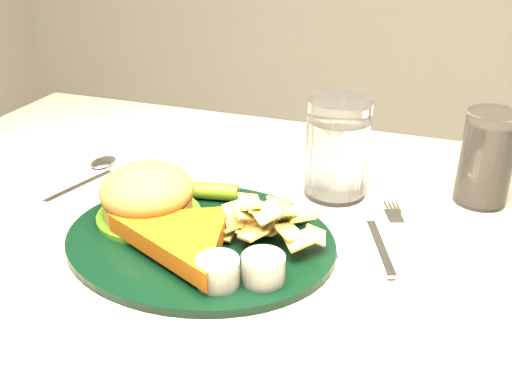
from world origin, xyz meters
TOP-DOWN VIEW (x-y plane):
  - dinner_plate at (-0.05, -0.05)m, footprint 0.33×0.28m
  - water_glass at (0.07, 0.14)m, footprint 0.10×0.10m
  - cola_glass at (0.26, 0.18)m, footprint 0.08×0.08m
  - fork_napkin at (0.15, 0.02)m, footprint 0.17×0.19m
  - spoon at (-0.28, 0.03)m, footprint 0.08×0.17m
  - ramekin at (-0.22, 0.18)m, footprint 0.04×0.04m

SIDE VIEW (x-z plane):
  - spoon at x=-0.28m, z-range 0.75..0.76m
  - fork_napkin at x=0.15m, z-range 0.75..0.76m
  - ramekin at x=-0.22m, z-range 0.75..0.78m
  - dinner_plate at x=-0.05m, z-range 0.75..0.82m
  - cola_glass at x=0.26m, z-range 0.75..0.88m
  - water_glass at x=0.07m, z-range 0.75..0.89m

